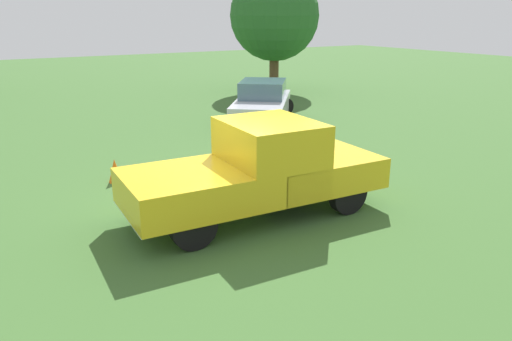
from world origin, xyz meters
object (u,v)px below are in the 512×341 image
(sedan_near, at_px, (262,103))
(pickup_truck, at_px, (262,167))
(traffic_cone, at_px, (115,171))
(tree_back_right, at_px, (275,16))

(sedan_near, bearing_deg, pickup_truck, 6.40)
(pickup_truck, bearing_deg, traffic_cone, -57.37)
(traffic_cone, bearing_deg, pickup_truck, 119.97)
(pickup_truck, bearing_deg, sedan_near, -119.19)
(pickup_truck, height_order, traffic_cone, pickup_truck)
(traffic_cone, bearing_deg, tree_back_right, -137.70)
(tree_back_right, xyz_separation_m, traffic_cone, (10.83, 9.86, -3.39))
(pickup_truck, xyz_separation_m, tree_back_right, (-8.89, -13.21, 2.71))
(sedan_near, relative_size, tree_back_right, 0.78)
(tree_back_right, distance_m, traffic_cone, 15.03)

